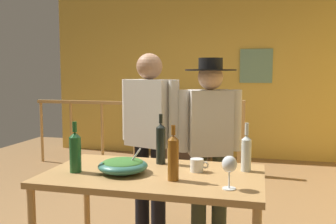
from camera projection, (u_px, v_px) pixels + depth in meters
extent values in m
plane|color=olive|center=(170.00, 224.00, 3.62)|extent=(8.11, 8.11, 0.00)
cube|color=gold|center=(213.00, 75.00, 6.47)|extent=(5.82, 0.10, 2.85)
cube|color=slate|center=(256.00, 66.00, 6.22)|extent=(0.53, 0.03, 0.56)
cylinder|color=#B2844C|center=(42.00, 132.00, 6.12)|extent=(0.04, 0.04, 0.97)
cylinder|color=#B2844C|center=(71.00, 134.00, 5.99)|extent=(0.04, 0.04, 0.97)
cylinder|color=#B2844C|center=(102.00, 135.00, 5.86)|extent=(0.04, 0.04, 0.97)
cylinder|color=#B2844C|center=(135.00, 136.00, 5.73)|extent=(0.04, 0.04, 0.97)
cylinder|color=#B2844C|center=(168.00, 138.00, 5.60)|extent=(0.04, 0.04, 0.97)
cylinder|color=#B2844C|center=(204.00, 139.00, 5.47)|extent=(0.04, 0.04, 0.97)
cylinder|color=#B2844C|center=(241.00, 141.00, 5.34)|extent=(0.04, 0.04, 0.97)
cube|color=#B2844C|center=(134.00, 103.00, 5.68)|extent=(3.30, 0.07, 0.05)
cube|color=#B2844C|center=(241.00, 138.00, 5.34)|extent=(0.10, 0.10, 1.07)
cube|color=#38281E|center=(184.00, 146.00, 6.37)|extent=(0.90, 0.40, 0.41)
cube|color=black|center=(184.00, 134.00, 6.35)|extent=(0.20, 0.12, 0.02)
cylinder|color=black|center=(184.00, 131.00, 6.34)|extent=(0.03, 0.03, 0.08)
cube|color=black|center=(184.00, 117.00, 6.29)|extent=(0.68, 0.06, 0.41)
cube|color=black|center=(184.00, 117.00, 6.26)|extent=(0.62, 0.01, 0.37)
cube|color=#B2844C|center=(153.00, 176.00, 2.47)|extent=(1.43, 0.82, 0.04)
cylinder|color=#B2844C|center=(87.00, 206.00, 3.03)|extent=(0.05, 0.05, 0.76)
cylinder|color=#B2844C|center=(257.00, 222.00, 2.70)|extent=(0.05, 0.05, 0.76)
ellipsoid|color=#337060|center=(123.00, 166.00, 2.46)|extent=(0.33, 0.33, 0.09)
ellipsoid|color=#38702D|center=(123.00, 162.00, 2.46)|extent=(0.27, 0.27, 0.04)
cylinder|color=silver|center=(132.00, 160.00, 2.44)|extent=(0.12, 0.01, 0.17)
cylinder|color=silver|center=(229.00, 188.00, 2.12)|extent=(0.08, 0.08, 0.01)
cylinder|color=silver|center=(229.00, 179.00, 2.12)|extent=(0.01, 0.01, 0.10)
ellipsoid|color=silver|center=(229.00, 164.00, 2.11)|extent=(0.09, 0.09, 0.10)
cylinder|color=black|center=(161.00, 146.00, 2.70)|extent=(0.07, 0.07, 0.27)
cone|color=black|center=(161.00, 125.00, 2.68)|extent=(0.07, 0.07, 0.03)
cylinder|color=black|center=(161.00, 119.00, 2.68)|extent=(0.03, 0.03, 0.07)
cylinder|color=#1E5628|center=(75.00, 155.00, 2.47)|extent=(0.08, 0.08, 0.24)
cone|color=#1E5628|center=(75.00, 135.00, 2.46)|extent=(0.08, 0.08, 0.03)
cylinder|color=#1E5628|center=(75.00, 127.00, 2.45)|extent=(0.03, 0.03, 0.07)
cylinder|color=brown|center=(173.00, 160.00, 2.28)|extent=(0.07, 0.07, 0.25)
cone|color=brown|center=(173.00, 137.00, 2.26)|extent=(0.07, 0.07, 0.03)
cylinder|color=brown|center=(173.00, 130.00, 2.26)|extent=(0.03, 0.03, 0.06)
cylinder|color=silver|center=(246.00, 155.00, 2.50)|extent=(0.07, 0.07, 0.21)
cone|color=silver|center=(247.00, 137.00, 2.48)|extent=(0.07, 0.07, 0.03)
cylinder|color=silver|center=(247.00, 129.00, 2.48)|extent=(0.03, 0.03, 0.08)
cylinder|color=white|center=(197.00, 165.00, 2.49)|extent=(0.09, 0.09, 0.09)
torus|color=white|center=(205.00, 165.00, 2.48)|extent=(0.05, 0.01, 0.05)
cylinder|color=black|center=(158.00, 192.00, 3.29)|extent=(0.13, 0.13, 0.82)
cylinder|color=black|center=(142.00, 189.00, 3.39)|extent=(0.13, 0.13, 0.82)
cube|color=beige|center=(150.00, 113.00, 3.26)|extent=(0.46, 0.35, 0.58)
cylinder|color=beige|center=(174.00, 113.00, 3.12)|extent=(0.09, 0.09, 0.55)
cylinder|color=beige|center=(127.00, 110.00, 3.40)|extent=(0.09, 0.09, 0.55)
sphere|color=#A37556|center=(149.00, 66.00, 3.22)|extent=(0.23, 0.23, 0.23)
cylinder|color=#2D3323|center=(219.00, 198.00, 3.22)|extent=(0.13, 0.13, 0.77)
cylinder|color=#2D3323|center=(199.00, 199.00, 3.20)|extent=(0.13, 0.13, 0.77)
cube|color=beige|center=(210.00, 122.00, 3.14)|extent=(0.41, 0.33, 0.55)
cylinder|color=beige|center=(236.00, 120.00, 3.16)|extent=(0.09, 0.09, 0.52)
cylinder|color=beige|center=(183.00, 121.00, 3.12)|extent=(0.09, 0.09, 0.52)
sphere|color=#D8A884|center=(210.00, 77.00, 3.10)|extent=(0.21, 0.21, 0.21)
cylinder|color=black|center=(211.00, 70.00, 3.09)|extent=(0.43, 0.43, 0.01)
cylinder|color=black|center=(211.00, 64.00, 3.09)|extent=(0.20, 0.20, 0.10)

